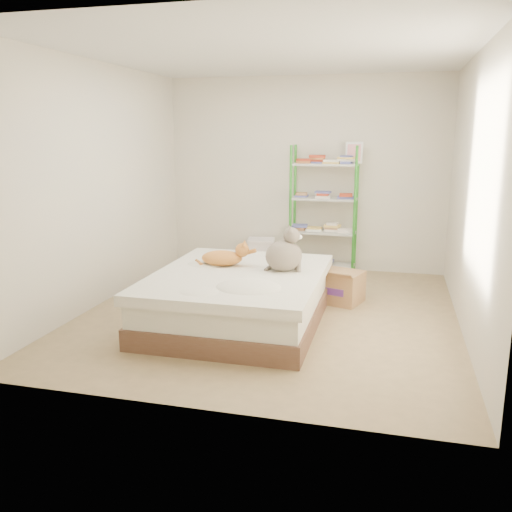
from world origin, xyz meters
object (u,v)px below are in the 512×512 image
(white_bin, at_px, (261,254))
(grey_cat, at_px, (284,249))
(shelf_unit, at_px, (324,206))
(cardboard_box, at_px, (338,286))
(bed, at_px, (239,298))
(orange_cat, at_px, (222,256))

(white_bin, bearing_deg, grey_cat, -70.19)
(shelf_unit, distance_m, cardboard_box, 1.53)
(grey_cat, relative_size, shelf_unit, 0.25)
(shelf_unit, bearing_deg, grey_cat, -93.59)
(grey_cat, bearing_deg, cardboard_box, -52.26)
(shelf_unit, height_order, white_bin, shelf_unit)
(cardboard_box, bearing_deg, white_bin, 151.15)
(grey_cat, distance_m, cardboard_box, 1.05)
(bed, xyz_separation_m, orange_cat, (-0.25, 0.23, 0.36))
(bed, distance_m, orange_cat, 0.49)
(orange_cat, relative_size, shelf_unit, 0.29)
(bed, bearing_deg, shelf_unit, 76.30)
(bed, distance_m, shelf_unit, 2.38)
(cardboard_box, bearing_deg, orange_cat, -130.83)
(orange_cat, xyz_separation_m, cardboard_box, (1.13, 0.69, -0.44))
(orange_cat, distance_m, grey_cat, 0.67)
(bed, relative_size, orange_cat, 4.03)
(orange_cat, distance_m, shelf_unit, 2.16)
(white_bin, bearing_deg, cardboard_box, -46.59)
(bed, relative_size, grey_cat, 4.54)
(cardboard_box, distance_m, white_bin, 1.75)
(grey_cat, relative_size, cardboard_box, 0.73)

